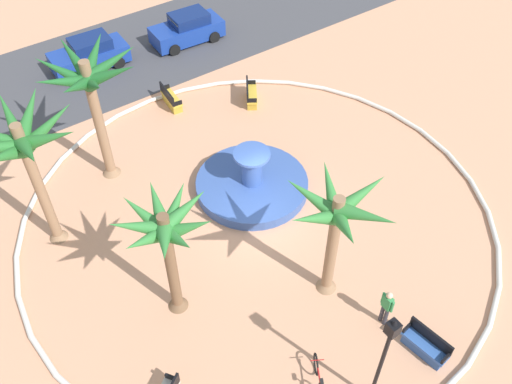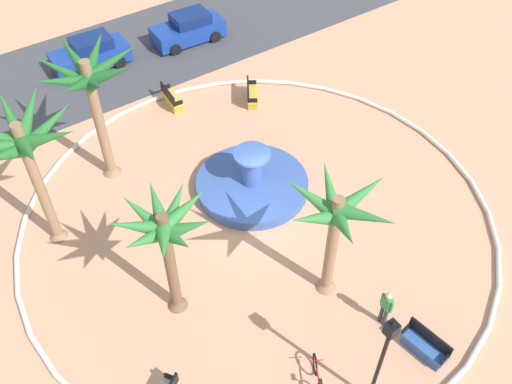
{
  "view_description": "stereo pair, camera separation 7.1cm",
  "coord_description": "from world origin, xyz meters",
  "views": [
    {
      "loc": [
        -8.69,
        -12.23,
        17.09
      ],
      "look_at": [
        0.23,
        0.45,
        1.0
      ],
      "focal_mm": 39.63,
      "sensor_mm": 36.0,
      "label": 1
    },
    {
      "loc": [
        -8.63,
        -12.27,
        17.09
      ],
      "look_at": [
        0.23,
        0.45,
        1.0
      ],
      "focal_mm": 39.63,
      "sensor_mm": 36.0,
      "label": 2
    }
  ],
  "objects": [
    {
      "name": "lamppost",
      "position": [
        -1.43,
        -8.07,
        2.63
      ],
      "size": [
        0.32,
        0.32,
        4.49
      ],
      "color": "black",
      "rests_on": "ground"
    },
    {
      "name": "person_cyclist_helmet",
      "position": [
        0.77,
        -6.32,
        0.95
      ],
      "size": [
        0.22,
        0.53,
        1.69
      ],
      "color": "#33333D",
      "rests_on": "ground"
    },
    {
      "name": "bench_west",
      "position": [
        0.8,
        8.48,
        0.35
      ],
      "size": [
        0.65,
        1.64,
        1.0
      ],
      "color": "gold",
      "rests_on": "ground"
    },
    {
      "name": "plaza_curb",
      "position": [
        0.0,
        0.0,
        0.1
      ],
      "size": [
        18.85,
        18.85,
        0.2
      ],
      "primitive_type": "torus",
      "color": "silver",
      "rests_on": "ground"
    },
    {
      "name": "palm_tree_near_fountain",
      "position": [
        -3.69,
        5.8,
        4.61
      ],
      "size": [
        4.14,
        4.1,
        5.88
      ],
      "color": "#8E6B4C",
      "rests_on": "ground"
    },
    {
      "name": "fountain",
      "position": [
        0.76,
        1.5,
        0.3
      ],
      "size": [
        4.71,
        4.71,
        2.02
      ],
      "color": "#38569E",
      "rests_on": "ground"
    },
    {
      "name": "palm_tree_far_side",
      "position": [
        -6.94,
        3.67,
        4.68
      ],
      "size": [
        4.11,
        4.26,
        5.88
      ],
      "color": "#8E6B4C",
      "rests_on": "ground"
    },
    {
      "name": "palm_tree_mid_plaza",
      "position": [
        0.1,
        -4.12,
        3.74
      ],
      "size": [
        3.77,
        3.67,
        4.92
      ],
      "color": "#8E6B4C",
      "rests_on": "ground"
    },
    {
      "name": "palm_tree_by_curb",
      "position": [
        -4.64,
        -1.72,
        3.97
      ],
      "size": [
        3.31,
        3.29,
        5.0
      ],
      "color": "brown",
      "rests_on": "ground"
    },
    {
      "name": "parked_car_second",
      "position": [
        4.47,
        13.14,
        0.78
      ],
      "size": [
        4.08,
        2.07,
        1.67
      ],
      "color": "navy",
      "rests_on": "ground"
    },
    {
      "name": "bench_southeast",
      "position": [
        1.09,
        -7.92,
        0.35
      ],
      "size": [
        0.71,
        1.65,
        1.0
      ],
      "color": "#335BA8",
      "rests_on": "ground"
    },
    {
      "name": "bench_east",
      "position": [
        4.19,
        6.51,
        0.35
      ],
      "size": [
        1.29,
        1.61,
        1.0
      ],
      "color": "gold",
      "rests_on": "ground"
    },
    {
      "name": "ground_plane",
      "position": [
        0.0,
        0.0,
        0.0
      ],
      "size": [
        80.0,
        80.0,
        0.0
      ],
      "primitive_type": "plane",
      "color": "tan"
    },
    {
      "name": "parked_car_leftmost",
      "position": [
        -1.03,
        13.86,
        0.78
      ],
      "size": [
        4.07,
        2.05,
        1.67
      ],
      "color": "navy",
      "rests_on": "ground"
    },
    {
      "name": "street_asphalt",
      "position": [
        0.0,
        13.82,
        0.01
      ],
      "size": [
        48.0,
        8.0,
        0.03
      ],
      "primitive_type": "cube",
      "color": "#424247",
      "rests_on": "ground"
    },
    {
      "name": "bicycle_by_lamppost",
      "position": [
        -2.49,
        -6.81,
        0.38
      ],
      "size": [
        0.93,
        1.51,
        0.94
      ],
      "color": "black",
      "rests_on": "ground"
    }
  ]
}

